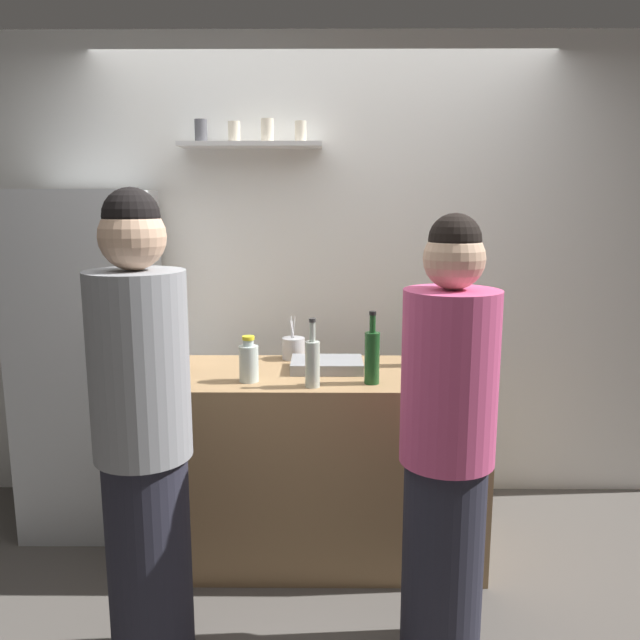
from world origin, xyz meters
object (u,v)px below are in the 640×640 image
baking_pan (327,365)px  person_grey_hoodie (143,442)px  person_pink_top (447,450)px  wine_bottle_amber_glass (179,343)px  refrigerator (91,361)px  wine_bottle_dark_glass (417,342)px  water_bottle_plastic (249,362)px  wine_bottle_pale_glass (313,362)px  utensil_holder (293,348)px  wine_bottle_green_glass (372,356)px

baking_pan → person_grey_hoodie: bearing=-127.6°
baking_pan → person_pink_top: (0.43, -0.78, -0.11)m
wine_bottle_amber_glass → person_pink_top: bearing=-35.4°
refrigerator → person_grey_hoodie: refrigerator is taller
wine_bottle_dark_glass → water_bottle_plastic: bearing=-160.2°
baking_pan → water_bottle_plastic: water_bottle_plastic is taller
wine_bottle_dark_glass → wine_bottle_pale_glass: size_ratio=1.02×
utensil_holder → person_pink_top: bearing=-59.1°
wine_bottle_green_glass → water_bottle_plastic: size_ratio=1.56×
refrigerator → person_grey_hoodie: bearing=-62.4°
refrigerator → water_bottle_plastic: size_ratio=8.50×
baking_pan → utensil_holder: size_ratio=1.54×
wine_bottle_dark_glass → wine_bottle_green_glass: wine_bottle_green_glass is taller
utensil_holder → wine_bottle_dark_glass: wine_bottle_dark_glass is taller
baking_pan → wine_bottle_pale_glass: size_ratio=1.12×
refrigerator → water_bottle_plastic: (0.89, -0.49, 0.12)m
person_pink_top → wine_bottle_dark_glass: bearing=68.9°
wine_bottle_dark_glass → wine_bottle_green_glass: size_ratio=0.96×
wine_bottle_dark_glass → person_grey_hoodie: (-1.09, -0.92, -0.15)m
water_bottle_plastic → person_pink_top: bearing=-37.0°
person_pink_top → utensil_holder: bearing=100.6°
baking_pan → refrigerator: bearing=166.9°
wine_bottle_dark_glass → person_pink_top: bearing=-90.7°
wine_bottle_pale_glass → baking_pan: bearing=77.5°
wine_bottle_dark_glass → wine_bottle_green_glass: (-0.24, -0.31, 0.01)m
utensil_holder → wine_bottle_pale_glass: size_ratio=0.73×
refrigerator → water_bottle_plastic: refrigerator is taller
wine_bottle_dark_glass → water_bottle_plastic: wine_bottle_dark_glass is taller
wine_bottle_dark_glass → person_pink_top: 0.89m
wine_bottle_pale_glass → water_bottle_plastic: 0.30m
utensil_holder → wine_bottle_green_glass: bearing=-50.4°
wine_bottle_dark_glass → wine_bottle_pale_glass: (-0.50, -0.37, -0.01)m
wine_bottle_amber_glass → person_pink_top: 1.42m
utensil_holder → water_bottle_plastic: bearing=-113.3°
wine_bottle_pale_glass → water_bottle_plastic: wine_bottle_pale_glass is taller
person_pink_top → refrigerator: bearing=126.9°
wine_bottle_dark_glass → wine_bottle_green_glass: bearing=-127.8°
utensil_holder → refrigerator: bearing=176.1°
wine_bottle_amber_glass → person_pink_top: person_pink_top is taller
baking_pan → utensil_holder: (-0.17, 0.22, 0.03)m
wine_bottle_amber_glass → person_grey_hoodie: (0.07, -0.87, -0.16)m
refrigerator → wine_bottle_dark_glass: size_ratio=5.68×
wine_bottle_dark_glass → wine_bottle_amber_glass: 1.15m
person_grey_hoodie → wine_bottle_amber_glass: bearing=-106.1°
refrigerator → utensil_holder: 1.07m
baking_pan → wine_bottle_pale_glass: 0.30m
baking_pan → wine_bottle_dark_glass: (0.44, 0.08, 0.09)m
wine_bottle_green_glass → wine_bottle_dark_glass: bearing=52.2°
refrigerator → wine_bottle_pale_glass: 1.31m
wine_bottle_amber_glass → wine_bottle_pale_glass: (0.65, -0.31, -0.01)m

